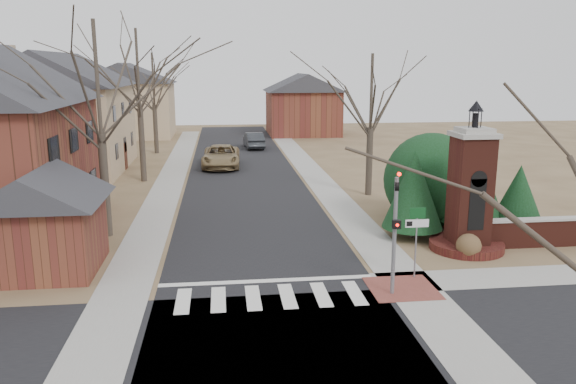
{
  "coord_description": "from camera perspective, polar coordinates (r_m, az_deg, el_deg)",
  "views": [
    {
      "loc": [
        -1.56,
        -17.39,
        7.87
      ],
      "look_at": [
        1.24,
        6.0,
        2.56
      ],
      "focal_mm": 35.0,
      "sensor_mm": 36.0,
      "label": 1
    }
  ],
  "objects": [
    {
      "name": "main_street",
      "position": [
        40.2,
        -4.47,
        1.37
      ],
      "size": [
        8.0,
        70.0,
        0.01
      ],
      "primitive_type": "cube",
      "color": "black",
      "rests_on": "ground"
    },
    {
      "name": "brick_gate_monument",
      "position": [
        25.4,
        17.95,
        -0.92
      ],
      "size": [
        3.2,
        3.2,
        6.47
      ],
      "color": "#4E1F17",
      "rests_on": "ground"
    },
    {
      "name": "sign_post",
      "position": [
        21.49,
        12.93,
        -3.64
      ],
      "size": [
        0.9,
        0.07,
        2.75
      ],
      "color": "slate",
      "rests_on": "ground"
    },
    {
      "name": "brick_garden_wall",
      "position": [
        27.93,
        26.17,
        -3.6
      ],
      "size": [
        7.5,
        0.5,
        1.3
      ],
      "color": "#4E1F17",
      "rests_on": "ground"
    },
    {
      "name": "crosswalk_zone",
      "position": [
        19.88,
        -1.8,
        -10.61
      ],
      "size": [
        8.0,
        2.2,
        0.02
      ],
      "primitive_type": "cube",
      "color": "silver",
      "rests_on": "ground"
    },
    {
      "name": "dry_shrub_right",
      "position": [
        25.65,
        18.65,
        -5.02
      ],
      "size": [
        0.72,
        0.72,
        0.72
      ],
      "primitive_type": "sphere",
      "color": "brown",
      "rests_on": "ground"
    },
    {
      "name": "evergreen_mid",
      "position": [
        28.78,
        18.09,
        1.51
      ],
      "size": [
        3.4,
        3.4,
        4.7
      ],
      "color": "#473D33",
      "rests_on": "ground"
    },
    {
      "name": "evergreen_near",
      "position": [
        26.51,
        12.64,
        0.25
      ],
      "size": [
        2.8,
        2.8,
        4.1
      ],
      "color": "#473D33",
      "rests_on": "ground"
    },
    {
      "name": "garage_left",
      "position": [
        23.64,
        -23.73,
        -2.19
      ],
      "size": [
        4.8,
        4.8,
        4.29
      ],
      "color": "brown",
      "rests_on": "ground"
    },
    {
      "name": "evergreen_far",
      "position": [
        28.95,
        22.41,
        -0.19
      ],
      "size": [
        2.4,
        2.4,
        3.3
      ],
      "color": "#473D33",
      "rests_on": "ground"
    },
    {
      "name": "bare_tree_0",
      "position": [
        26.95,
        -18.88,
        11.66
      ],
      "size": [
        8.05,
        8.05,
        11.15
      ],
      "color": "#473D33",
      "rests_on": "ground"
    },
    {
      "name": "distant_car",
      "position": [
        55.07,
        -3.49,
        5.28
      ],
      "size": [
        1.96,
        4.83,
        1.56
      ],
      "primitive_type": "imported",
      "rotation": [
        0.0,
        0.0,
        3.21
      ],
      "color": "#303338",
      "rests_on": "ground"
    },
    {
      "name": "bare_tree_3",
      "position": [
        34.62,
        8.5,
        10.61
      ],
      "size": [
        7.0,
        7.0,
        9.7
      ],
      "color": "#473D33",
      "rests_on": "ground"
    },
    {
      "name": "house_distant_right",
      "position": [
        66.21,
        1.5,
        9.04
      ],
      "size": [
        8.8,
        8.8,
        7.3
      ],
      "color": "brown",
      "rests_on": "ground"
    },
    {
      "name": "evergreen_mass",
      "position": [
        29.4,
        14.36,
        1.57
      ],
      "size": [
        4.8,
        4.8,
        4.8
      ],
      "primitive_type": "sphere",
      "color": "black",
      "rests_on": "ground"
    },
    {
      "name": "house_distant_left",
      "position": [
        66.31,
        -16.09,
        9.08
      ],
      "size": [
        10.8,
        8.8,
        8.53
      ],
      "color": "tan",
      "rests_on": "ground"
    },
    {
      "name": "sidewalk_left",
      "position": [
        40.33,
        -11.87,
        1.18
      ],
      "size": [
        2.0,
        60.0,
        0.02
      ],
      "primitive_type": "cube",
      "color": "gray",
      "rests_on": "ground"
    },
    {
      "name": "bare_tree_1",
      "position": [
        39.76,
        -15.05,
        12.51
      ],
      "size": [
        8.4,
        8.4,
        11.64
      ],
      "color": "#473D33",
      "rests_on": "ground"
    },
    {
      "name": "house_stucco_left",
      "position": [
        46.08,
        -22.04,
        7.71
      ],
      "size": [
        9.8,
        12.8,
        9.28
      ],
      "color": "tan",
      "rests_on": "ground"
    },
    {
      "name": "pickup_truck",
      "position": [
        44.86,
        -6.81,
        3.62
      ],
      "size": [
        3.08,
        6.29,
        1.72
      ],
      "primitive_type": "imported",
      "rotation": [
        0.0,
        0.0,
        -0.04
      ],
      "color": "olive",
      "rests_on": "ground"
    },
    {
      "name": "traffic_signal_pole",
      "position": [
        19.62,
        10.84,
        -3.17
      ],
      "size": [
        0.28,
        0.41,
        4.5
      ],
      "color": "slate",
      "rests_on": "ground"
    },
    {
      "name": "bare_tree_2",
      "position": [
        52.73,
        -13.57,
        11.44
      ],
      "size": [
        7.35,
        7.35,
        10.19
      ],
      "color": "#473D33",
      "rests_on": "ground"
    },
    {
      "name": "curb_apron",
      "position": [
        20.99,
        11.51,
        -9.57
      ],
      "size": [
        2.4,
        2.4,
        0.02
      ],
      "primitive_type": "cube",
      "color": "brown",
      "rests_on": "ground"
    },
    {
      "name": "sidewalk_right_main",
      "position": [
        40.73,
        2.86,
        1.55
      ],
      "size": [
        2.0,
        60.0,
        0.02
      ],
      "primitive_type": "cube",
      "color": "gray",
      "rests_on": "ground"
    },
    {
      "name": "cross_street",
      "position": [
        16.47,
        -0.59,
        -15.83
      ],
      "size": [
        120.0,
        8.0,
        0.01
      ],
      "primitive_type": "cube",
      "color": "black",
      "rests_on": "ground"
    },
    {
      "name": "stop_bar",
      "position": [
        21.26,
        -2.16,
        -9.02
      ],
      "size": [
        8.0,
        0.35,
        0.02
      ],
      "primitive_type": "cube",
      "color": "silver",
      "rests_on": "ground"
    },
    {
      "name": "dry_shrub_left",
      "position": [
        24.72,
        17.87,
        -5.24
      ],
      "size": [
        1.04,
        1.04,
        1.04
      ],
      "primitive_type": "sphere",
      "color": "brown",
      "rests_on": "ground"
    },
    {
      "name": "ground",
      "position": [
        19.15,
        -1.58,
        -11.58
      ],
      "size": [
        120.0,
        120.0,
        0.0
      ],
      "primitive_type": "plane",
      "color": "brown",
      "rests_on": "ground"
    }
  ]
}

